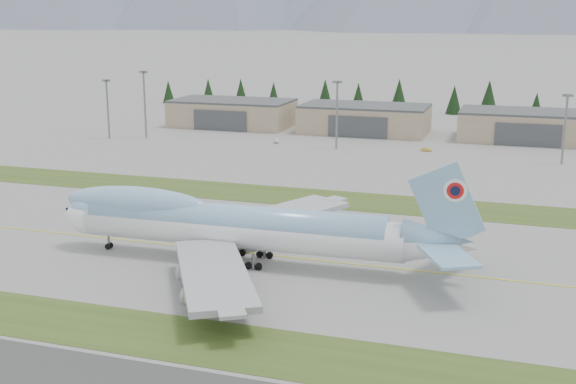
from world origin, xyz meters
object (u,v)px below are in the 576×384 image
(boeing_747_freighter, at_px, (235,225))
(service_vehicle_b, at_px, (426,151))
(hangar_left, at_px, (232,113))
(service_vehicle_a, at_px, (276,143))
(hangar_center, at_px, (365,119))
(hangar_right, at_px, (528,126))

(boeing_747_freighter, xyz_separation_m, service_vehicle_b, (19.44, 122.62, -6.97))
(hangar_left, bearing_deg, service_vehicle_a, -47.30)
(boeing_747_freighter, relative_size, service_vehicle_a, 19.70)
(hangar_left, distance_m, service_vehicle_b, 89.22)
(hangar_center, bearing_deg, hangar_left, 180.00)
(boeing_747_freighter, bearing_deg, service_vehicle_b, 79.51)
(hangar_left, xyz_separation_m, hangar_center, (55.00, 0.00, 0.00))
(hangar_right, bearing_deg, boeing_747_freighter, -108.37)
(boeing_747_freighter, height_order, service_vehicle_a, boeing_747_freighter)
(hangar_left, height_order, service_vehicle_b, hangar_left)
(hangar_center, distance_m, service_vehicle_b, 43.16)
(service_vehicle_a, bearing_deg, hangar_left, 114.23)
(boeing_747_freighter, xyz_separation_m, hangar_left, (-63.50, 155.06, -1.58))
(service_vehicle_a, relative_size, service_vehicle_b, 1.09)
(hangar_left, height_order, service_vehicle_a, hangar_left)
(hangar_left, height_order, hangar_right, same)
(service_vehicle_b, bearing_deg, boeing_747_freighter, 175.67)
(boeing_747_freighter, height_order, hangar_right, boeing_747_freighter)
(hangar_center, xyz_separation_m, service_vehicle_a, (-25.19, -32.30, -5.39))
(boeing_747_freighter, bearing_deg, service_vehicle_a, 103.87)
(boeing_747_freighter, relative_size, hangar_center, 1.66)
(hangar_left, relative_size, service_vehicle_a, 11.86)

